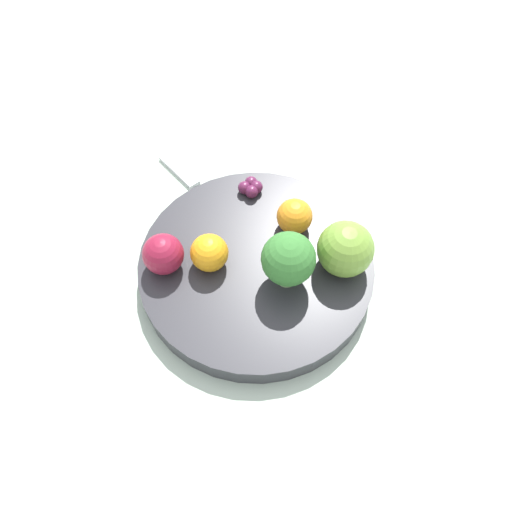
# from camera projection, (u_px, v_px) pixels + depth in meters

# --- Properties ---
(ground_plane) EXTENTS (6.00, 6.00, 0.00)m
(ground_plane) POSITION_uv_depth(u_px,v_px,m) (256.00, 282.00, 0.59)
(ground_plane) COLOR gray
(table_surface) EXTENTS (1.20, 1.20, 0.02)m
(table_surface) POSITION_uv_depth(u_px,v_px,m) (256.00, 277.00, 0.58)
(table_surface) COLOR #B2C6B2
(table_surface) RESTS_ON ground_plane
(bowl) EXTENTS (0.26, 0.26, 0.03)m
(bowl) POSITION_uv_depth(u_px,v_px,m) (256.00, 267.00, 0.57)
(bowl) COLOR #2D2D33
(bowl) RESTS_ON table_surface
(broccoli) EXTENTS (0.06, 0.06, 0.07)m
(broccoli) POSITION_uv_depth(u_px,v_px,m) (288.00, 260.00, 0.51)
(broccoli) COLOR #99C17A
(broccoli) RESTS_ON bowl
(apple_red) EXTENTS (0.04, 0.04, 0.04)m
(apple_red) POSITION_uv_depth(u_px,v_px,m) (163.00, 253.00, 0.53)
(apple_red) COLOR maroon
(apple_red) RESTS_ON bowl
(apple_green) EXTENTS (0.06, 0.06, 0.06)m
(apple_green) POSITION_uv_depth(u_px,v_px,m) (345.00, 249.00, 0.53)
(apple_green) COLOR olive
(apple_green) RESTS_ON bowl
(orange_front) EXTENTS (0.04, 0.04, 0.04)m
(orange_front) POSITION_uv_depth(u_px,v_px,m) (209.00, 253.00, 0.54)
(orange_front) COLOR orange
(orange_front) RESTS_ON bowl
(orange_back) EXTENTS (0.04, 0.04, 0.04)m
(orange_back) POSITION_uv_depth(u_px,v_px,m) (295.00, 216.00, 0.56)
(orange_back) COLOR orange
(orange_back) RESTS_ON bowl
(grape_cluster) EXTENTS (0.03, 0.03, 0.02)m
(grape_cluster) POSITION_uv_depth(u_px,v_px,m) (250.00, 187.00, 0.60)
(grape_cluster) COLOR #5B1E42
(grape_cluster) RESTS_ON bowl
(spoon) EXTENTS (0.07, 0.06, 0.01)m
(spoon) POSITION_uv_depth(u_px,v_px,m) (179.00, 170.00, 0.66)
(spoon) COLOR silver
(spoon) RESTS_ON table_surface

